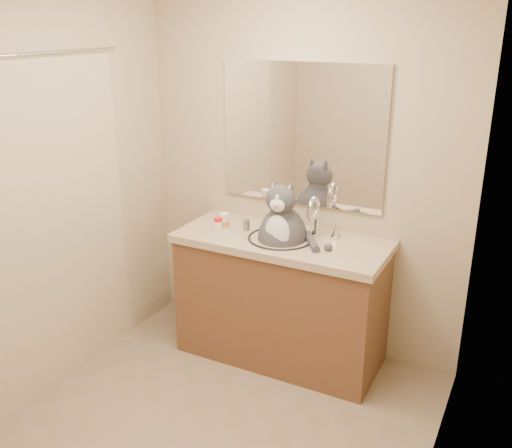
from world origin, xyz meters
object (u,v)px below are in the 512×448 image
Objects in this scene: pill_bottle_redcap at (218,225)px; cat at (282,234)px; pill_bottle_orange at (224,222)px; grey_canister at (246,225)px.

cat is at bearing 9.15° from pill_bottle_redcap.
pill_bottle_redcap is 0.05m from pill_bottle_orange.
cat is 8.61× the size of grey_canister.
cat is 0.41m from pill_bottle_orange.
pill_bottle_orange is at bearing 174.71° from cat.
pill_bottle_orange is (0.01, 0.05, 0.01)m from pill_bottle_redcap.
pill_bottle_redcap is 0.85× the size of pill_bottle_orange.
cat reaches higher than pill_bottle_redcap.
grey_canister is (0.15, 0.11, -0.01)m from pill_bottle_redcap.
pill_bottle_redcap is 0.18m from grey_canister.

